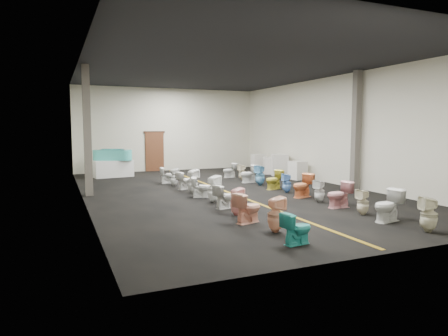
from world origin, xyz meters
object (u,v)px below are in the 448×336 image
Objects in this scene: toilet_left_3 at (236,202)px; toilet_left_7 at (193,181)px; appliance_crate_b at (280,165)px; toilet_left_5 at (214,189)px; toilet_left_10 at (168,175)px; toilet_right_7 at (274,180)px; appliance_crate_c at (271,165)px; toilet_right_8 at (260,175)px; toilet_left_6 at (202,187)px; toilet_right_1 at (388,206)px; toilet_left_1 at (276,215)px; toilet_right_3 at (339,195)px; appliance_crate_a at (298,170)px; toilet_right_6 at (287,183)px; toilet_right_4 at (319,191)px; toilet_left_2 at (248,208)px; toilet_right_9 at (249,174)px; toilet_left_8 at (185,180)px; toilet_right_11 at (230,170)px; appliance_crate_d at (258,163)px; toilet_left_9 at (174,177)px; bathtub at (112,155)px; toilet_left_0 at (297,228)px; toilet_right_10 at (242,172)px; toilet_right_0 at (429,214)px; toilet_left_4 at (225,196)px; display_table at (113,168)px.

toilet_left_3 is 0.88× the size of toilet_left_7.
appliance_crate_b reaches higher than toilet_left_5.
toilet_left_10 is 0.92× the size of toilet_right_7.
toilet_right_8 is (-2.50, -3.48, -0.00)m from appliance_crate_c.
toilet_right_1 reaches higher than toilet_left_6.
toilet_right_8 is at bearing -28.57° from toilet_left_1.
toilet_left_7 is 1.10× the size of toilet_right_3.
toilet_right_6 is at bearing -129.09° from appliance_crate_a.
toilet_right_6 is (0.05, 2.01, -0.01)m from toilet_right_4.
appliance_crate_b is 4.53m from toilet_right_7.
toilet_left_2 is 1.01× the size of toilet_right_9.
toilet_left_3 is 1.11× the size of toilet_left_8.
toilet_right_4 is at bearing -3.50° from toilet_right_11.
appliance_crate_b is 9.33m from toilet_left_3.
toilet_right_7 is 1.09× the size of toilet_right_11.
toilet_right_11 is (-2.60, 0.24, -0.19)m from appliance_crate_b.
toilet_left_7 is 1.16× the size of toilet_right_7.
toilet_left_5 is 3.84m from toilet_right_3.
toilet_left_7 is 1.02× the size of toilet_right_8.
toilet_left_8 is 0.91× the size of toilet_right_7.
appliance_crate_d reaches higher than toilet_left_9.
bathtub is 8.15m from appliance_crate_b.
toilet_left_8 is at bearing -157.14° from appliance_crate_b.
toilet_left_0 is 10.02m from toilet_right_10.
toilet_right_3 is (-2.52, -6.00, -0.02)m from appliance_crate_a.
appliance_crate_b reaches higher than toilet_left_6.
appliance_crate_b is at bearing -172.38° from toilet_right_0.
toilet_right_10 is (0.04, 3.83, 0.00)m from toilet_right_6.
toilet_right_8 is at bearing 178.50° from toilet_right_3.
bathtub is at bearing -167.88° from toilet_right_4.
appliance_crate_c is at bearing 124.88° from toilet_right_8.
toilet_right_10 reaches higher than toilet_left_10.
toilet_right_10 is (0.11, 0.88, -0.02)m from toilet_right_9.
toilet_left_2 is 1.88m from toilet_left_4.
toilet_left_10 is at bearing 23.17° from toilet_left_6.
toilet_left_2 is 0.88m from toilet_left_3.
toilet_right_4 is 1.06× the size of toilet_right_11.
toilet_right_11 is at bearing -39.43° from toilet_left_2.
display_table reaches higher than toilet_right_3.
toilet_left_1 is 5.94m from toilet_left_7.
display_table is at bearing -156.11° from toilet_right_7.
toilet_left_1 is 3.56m from toilet_right_3.
toilet_right_4 is at bearing -19.68° from toilet_right_8.
toilet_left_8 is 0.95× the size of toilet_right_10.
toilet_right_11 is (3.14, 10.51, 0.01)m from toilet_left_0.
toilet_left_5 is at bearing -3.80° from toilet_left_1.
toilet_left_2 is at bearing 158.35° from toilet_left_4.
toilet_right_1 reaches higher than display_table.
toilet_right_4 reaches higher than toilet_left_4.
toilet_left_5 is (0.04, 3.95, 0.02)m from toilet_left_1.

